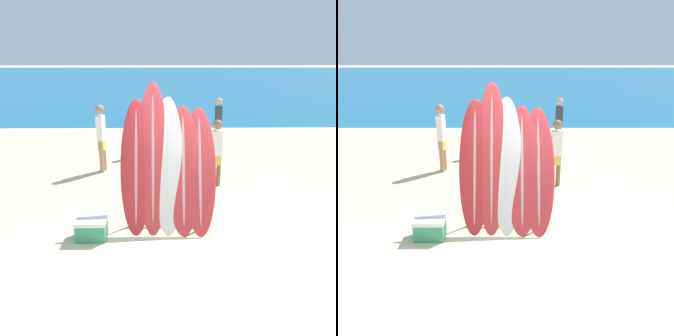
# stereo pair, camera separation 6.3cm
# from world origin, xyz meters

# --- Properties ---
(ground_plane) EXTENTS (160.00, 160.00, 0.00)m
(ground_plane) POSITION_xyz_m (0.00, 0.00, 0.00)
(ground_plane) COLOR beige
(ocean_water) EXTENTS (120.00, 60.00, 0.01)m
(ocean_water) POSITION_xyz_m (0.00, 37.35, 0.00)
(ocean_water) COLOR #146693
(ocean_water) RESTS_ON ground_plane
(surfboard_rack) EXTENTS (1.41, 0.04, 0.78)m
(surfboard_rack) POSITION_xyz_m (-0.40, 0.52, 0.42)
(surfboard_rack) COLOR gray
(surfboard_rack) RESTS_ON ground_plane
(surfboard_slot_0) EXTENTS (0.53, 0.95, 2.13)m
(surfboard_slot_0) POSITION_xyz_m (-0.94, 0.61, 1.07)
(surfboard_slot_0) COLOR red
(surfboard_slot_0) RESTS_ON ground_plane
(surfboard_slot_1) EXTENTS (0.51, 1.07, 2.40)m
(surfboard_slot_1) POSITION_xyz_m (-0.66, 0.67, 1.20)
(surfboard_slot_1) COLOR red
(surfboard_slot_1) RESTS_ON ground_plane
(surfboard_slot_2) EXTENTS (0.51, 1.00, 2.17)m
(surfboard_slot_2) POSITION_xyz_m (-0.40, 0.63, 1.08)
(surfboard_slot_2) COLOR silver
(surfboard_slot_2) RESTS_ON ground_plane
(surfboard_slot_3) EXTENTS (0.58, 0.99, 2.01)m
(surfboard_slot_3) POSITION_xyz_m (-0.15, 0.60, 1.01)
(surfboard_slot_3) COLOR red
(surfboard_slot_3) RESTS_ON ground_plane
(surfboard_slot_4) EXTENTS (0.54, 1.03, 1.98)m
(surfboard_slot_4) POSITION_xyz_m (0.12, 0.61, 0.99)
(surfboard_slot_4) COLOR red
(surfboard_slot_4) RESTS_ON ground_plane
(person_near_water) EXTENTS (0.21, 0.26, 1.56)m
(person_near_water) POSITION_xyz_m (1.22, 5.53, 0.85)
(person_near_water) COLOR tan
(person_near_water) RESTS_ON ground_plane
(person_mid_beach) EXTENTS (0.23, 0.28, 1.68)m
(person_mid_beach) POSITION_xyz_m (-2.01, 3.37, 0.92)
(person_mid_beach) COLOR #A87A5B
(person_mid_beach) RESTS_ON ground_plane
(person_far_left) EXTENTS (0.25, 0.20, 1.51)m
(person_far_left) POSITION_xyz_m (0.68, 2.36, 0.82)
(person_far_left) COLOR #846047
(person_far_left) RESTS_ON ground_plane
(person_far_right) EXTENTS (0.25, 0.27, 1.60)m
(person_far_right) POSITION_xyz_m (-0.92, 4.87, 0.87)
(person_far_right) COLOR #A87A5B
(person_far_right) RESTS_ON ground_plane
(cooler_box) EXTENTS (0.49, 0.36, 0.34)m
(cooler_box) POSITION_xyz_m (-1.65, 0.15, 0.17)
(cooler_box) COLOR #389366
(cooler_box) RESTS_ON ground_plane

